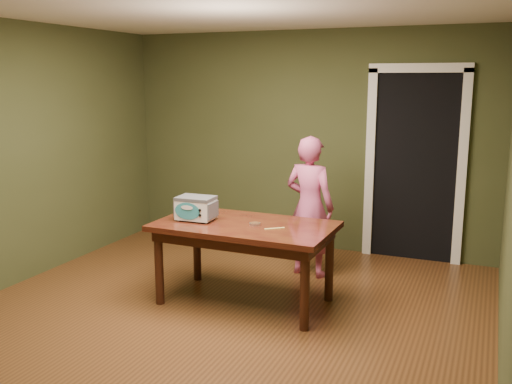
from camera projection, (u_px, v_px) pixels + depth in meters
floor at (211, 323)px, 4.84m from camera, size 5.00×5.00×0.00m
room_shell at (208, 121)px, 4.50m from camera, size 4.52×5.02×2.61m
doorway at (418, 164)px, 6.65m from camera, size 1.10×0.66×2.25m
dining_table at (245, 234)px, 5.17m from camera, size 1.61×0.92×0.75m
toy_oven at (196, 207)px, 5.25m from camera, size 0.37×0.26×0.22m
baking_pan at (255, 224)px, 5.09m from camera, size 0.10×0.10×0.02m
spatula at (275, 229)px, 4.96m from camera, size 0.16×0.13×0.01m
child at (310, 207)px, 5.90m from camera, size 0.59×0.44×1.47m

